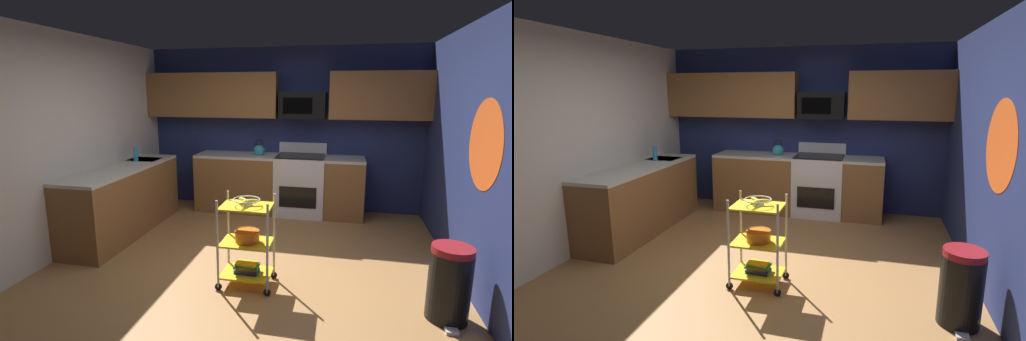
% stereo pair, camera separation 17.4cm
% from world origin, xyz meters
% --- Properties ---
extents(floor, '(4.40, 4.80, 0.04)m').
position_xyz_m(floor, '(0.00, 0.00, -0.02)').
color(floor, '#A87542').
rests_on(floor, ground).
extents(wall_back, '(4.52, 0.06, 2.60)m').
position_xyz_m(wall_back, '(0.00, 2.43, 1.30)').
color(wall_back, navy).
rests_on(wall_back, ground).
extents(wall_left, '(0.06, 4.80, 2.60)m').
position_xyz_m(wall_left, '(-2.23, 0.00, 1.30)').
color(wall_left, silver).
rests_on(wall_left, ground).
extents(wall_right, '(0.06, 4.80, 2.60)m').
position_xyz_m(wall_right, '(2.23, 0.00, 1.30)').
color(wall_right, navy).
rests_on(wall_right, ground).
extents(wall_flower_decal, '(0.00, 0.82, 0.82)m').
position_xyz_m(wall_flower_decal, '(2.20, -0.02, 1.45)').
color(wall_flower_decal, '#E5591E').
extents(counter_run, '(3.52, 2.71, 0.92)m').
position_xyz_m(counter_run, '(-0.86, 1.49, 0.46)').
color(counter_run, brown).
rests_on(counter_run, ground).
extents(oven_range, '(0.76, 0.65, 1.10)m').
position_xyz_m(oven_range, '(0.35, 2.10, 0.48)').
color(oven_range, white).
rests_on(oven_range, ground).
extents(upper_cabinets, '(4.40, 0.33, 0.70)m').
position_xyz_m(upper_cabinets, '(-0.08, 2.23, 1.85)').
color(upper_cabinets, brown).
extents(microwave, '(0.70, 0.39, 0.40)m').
position_xyz_m(microwave, '(0.35, 2.21, 1.70)').
color(microwave, black).
extents(rolling_cart, '(0.56, 0.38, 0.91)m').
position_xyz_m(rolling_cart, '(0.09, -0.30, 0.45)').
color(rolling_cart, silver).
rests_on(rolling_cart, ground).
extents(fruit_bowl, '(0.27, 0.27, 0.07)m').
position_xyz_m(fruit_bowl, '(0.09, -0.30, 0.88)').
color(fruit_bowl, silver).
rests_on(fruit_bowl, rolling_cart).
extents(mixing_bowl_large, '(0.25, 0.25, 0.11)m').
position_xyz_m(mixing_bowl_large, '(0.09, -0.30, 0.52)').
color(mixing_bowl_large, orange).
rests_on(mixing_bowl_large, rolling_cart).
extents(book_stack, '(0.25, 0.17, 0.10)m').
position_xyz_m(book_stack, '(0.09, -0.30, 0.18)').
color(book_stack, '#1E4C8C').
rests_on(book_stack, rolling_cart).
extents(kettle, '(0.21, 0.18, 0.26)m').
position_xyz_m(kettle, '(-0.31, 2.10, 1.00)').
color(kettle, teal).
rests_on(kettle, counter_run).
extents(dish_soap_bottle, '(0.06, 0.06, 0.20)m').
position_xyz_m(dish_soap_bottle, '(-1.92, 1.15, 1.02)').
color(dish_soap_bottle, '#2D8CBF').
rests_on(dish_soap_bottle, counter_run).
extents(trash_can, '(0.34, 0.42, 0.66)m').
position_xyz_m(trash_can, '(1.90, -0.50, 0.33)').
color(trash_can, black).
rests_on(trash_can, ground).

